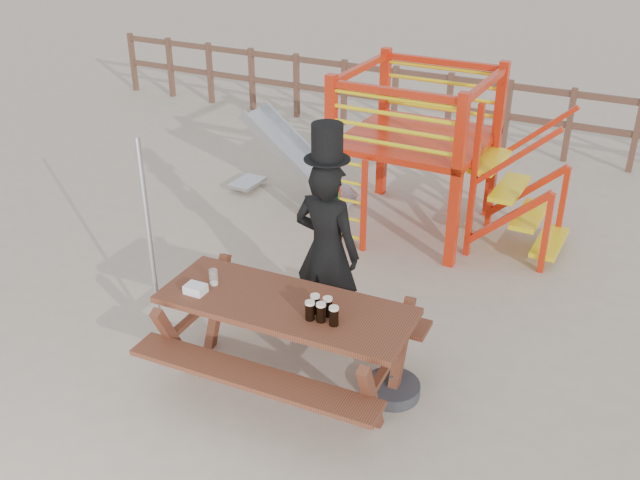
# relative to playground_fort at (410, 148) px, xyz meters

# --- Properties ---
(ground) EXTENTS (60.00, 60.00, 0.00)m
(ground) POSITION_rel_playground_fort_xyz_m (-0.12, -3.58, -1.07)
(ground) COLOR #B8A68F
(ground) RESTS_ON ground
(back_fence) EXTENTS (15.09, 0.09, 1.20)m
(back_fence) POSITION_rel_playground_fort_xyz_m (-0.12, 3.42, -0.34)
(back_fence) COLOR brown
(back_fence) RESTS_ON ground
(playground_fort) EXTENTS (4.71, 1.84, 2.10)m
(playground_fort) POSITION_rel_playground_fort_xyz_m (0.00, 0.00, 0.00)
(playground_fort) COLOR red
(playground_fort) RESTS_ON ground
(picnic_table) EXTENTS (2.32, 1.67, 0.87)m
(picnic_table) POSITION_rel_playground_fort_xyz_m (0.29, -3.60, -0.53)
(picnic_table) COLOR brown
(picnic_table) RESTS_ON ground
(man_with_hat) EXTENTS (0.71, 0.49, 2.22)m
(man_with_hat) POSITION_rel_playground_fort_xyz_m (0.24, -2.73, -0.08)
(man_with_hat) COLOR black
(man_with_hat) RESTS_ON ground
(metal_pole) EXTENTS (0.05, 0.05, 2.19)m
(metal_pole) POSITION_rel_playground_fort_xyz_m (-1.04, -3.74, 0.02)
(metal_pole) COLOR #B2B2B7
(metal_pole) RESTS_ON ground
(parasol_base) EXTENTS (0.51, 0.51, 0.21)m
(parasol_base) POSITION_rel_playground_fort_xyz_m (1.21, -3.30, -1.01)
(parasol_base) COLOR #323236
(parasol_base) RESTS_ON ground
(paper_bag) EXTENTS (0.19, 0.15, 0.08)m
(paper_bag) POSITION_rel_playground_fort_xyz_m (-0.49, -3.84, -0.17)
(paper_bag) COLOR white
(paper_bag) RESTS_ON picnic_table
(stout_pints) EXTENTS (0.31, 0.20, 0.17)m
(stout_pints) POSITION_rel_playground_fort_xyz_m (0.69, -3.67, -0.12)
(stout_pints) COLOR black
(stout_pints) RESTS_ON picnic_table
(empty_glasses) EXTENTS (0.08, 0.08, 0.15)m
(empty_glasses) POSITION_rel_playground_fort_xyz_m (-0.43, -3.64, -0.14)
(empty_glasses) COLOR silver
(empty_glasses) RESTS_ON picnic_table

